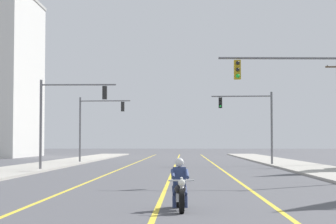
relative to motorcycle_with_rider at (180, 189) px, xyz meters
name	(u,v)px	position (x,y,z in m)	size (l,w,h in m)	color
lane_stripe_center	(175,166)	(-0.65, 34.28, -0.58)	(0.16, 100.00, 0.01)	yellow
lane_stripe_left	(129,166)	(-4.52, 34.28, -0.58)	(0.16, 100.00, 0.01)	yellow
lane_stripe_right	(216,166)	(2.78, 34.28, -0.58)	(0.16, 100.00, 0.01)	yellow
sidewalk_kerb_right	(307,167)	(9.30, 29.28, -0.52)	(4.40, 110.00, 0.14)	#ADA89E
sidewalk_kerb_left	(35,167)	(-11.16, 29.28, -0.52)	(4.40, 110.00, 0.14)	#ADA89E
motorcycle_with_rider	(180,189)	(0.00, 0.00, 0.00)	(0.70, 2.19, 1.46)	black
traffic_signal_near_right	(307,94)	(5.84, 11.47, 3.58)	(5.94, 0.56, 6.20)	slate
traffic_signal_near_left	(63,110)	(-8.14, 24.41, 3.53)	(5.22, 0.37, 6.20)	slate
traffic_signal_mid_right	(254,117)	(6.01, 35.01, 3.53)	(5.14, 0.49, 6.20)	slate
traffic_signal_mid_left	(95,120)	(-8.33, 40.69, 3.51)	(4.87, 0.50, 6.20)	slate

